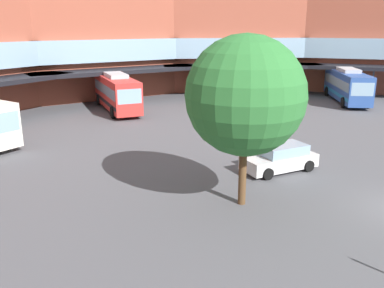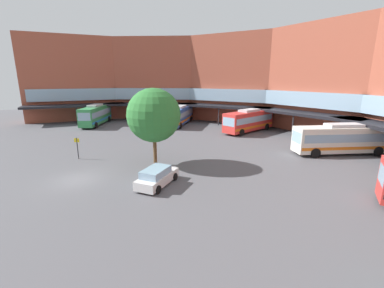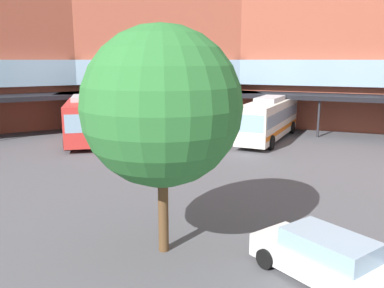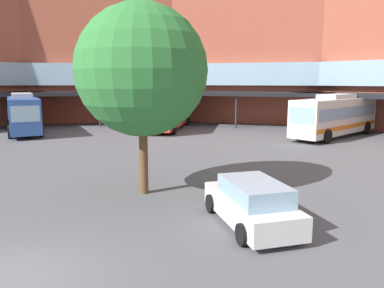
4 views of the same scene
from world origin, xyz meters
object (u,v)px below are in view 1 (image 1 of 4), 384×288
Objects in this scene: parked_car at (280,158)px; bus_5 at (347,85)px; bus_4 at (231,85)px; plaza_tree at (245,96)px; bus_0 at (117,92)px.

bus_5 is at bearing -144.84° from parked_car.
plaza_tree is (-26.61, -6.65, 3.30)m from bus_4.
parked_car is at bearing 12.76° from bus_0.
parked_car is (-24.97, 4.26, -1.10)m from bus_5.
bus_0 reaches higher than parked_car.
bus_4 is at bearing -86.38° from bus_5.
parked_car is at bearing 5.82° from bus_4.
bus_0 reaches higher than bus_4.
bus_5 is at bearing -10.17° from plaza_tree.
parked_car is 0.56× the size of plaza_tree.
bus_5 is (12.17, -21.54, -0.01)m from bus_0.
bus_4 reaches higher than parked_car.
plaza_tree is at bearing -0.24° from bus_4.
parked_car is 6.95m from plaza_tree.
bus_4 is (8.55, -9.47, -0.01)m from bus_0.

